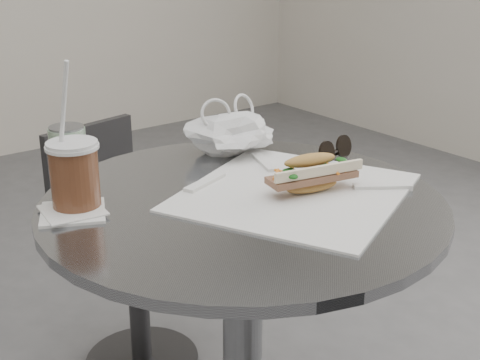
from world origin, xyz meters
TOP-DOWN VIEW (x-y plane):
  - cafe_table at (0.00, 0.20)m, footprint 0.76×0.76m
  - chair_far at (0.07, 0.83)m, footprint 0.37×0.40m
  - sandwich_paper at (0.10, 0.17)m, footprint 0.53×0.52m
  - banh_mi at (0.12, 0.15)m, footprint 0.23×0.13m
  - iced_coffee at (-0.26, 0.35)m, footprint 0.09×0.09m
  - sunglasses at (0.30, 0.26)m, footprint 0.11×0.04m
  - plastic_bag at (0.15, 0.42)m, footprint 0.20×0.16m
  - napkin_stack at (-0.28, 0.33)m, footprint 0.15×0.15m
  - drink_can at (-0.24, 0.43)m, footprint 0.07×0.07m

SIDE VIEW (x-z plane):
  - chair_far at x=0.07m, z-range -0.04..0.67m
  - cafe_table at x=0.00m, z-range 0.10..0.84m
  - sandwich_paper at x=0.10m, z-range 0.74..0.74m
  - napkin_stack at x=-0.28m, z-range 0.74..0.75m
  - sunglasses at x=0.30m, z-range 0.73..0.79m
  - banh_mi at x=0.12m, z-range 0.74..0.82m
  - plastic_bag at x=0.15m, z-range 0.74..0.84m
  - drink_can at x=-0.24m, z-range 0.74..0.87m
  - iced_coffee at x=-0.26m, z-range 0.67..0.94m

